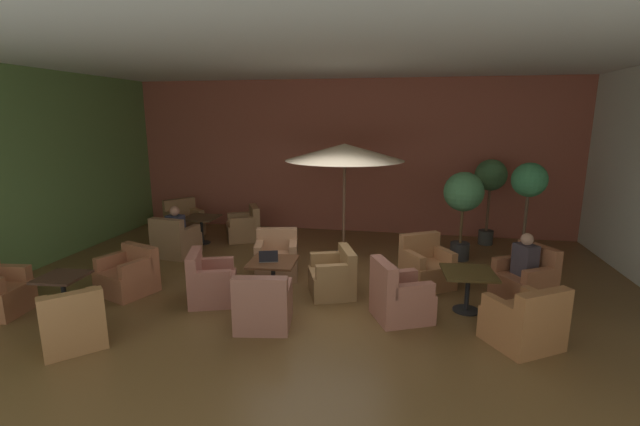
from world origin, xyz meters
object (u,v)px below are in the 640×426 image
Objects in this scene: armchair_front_left_north at (277,259)px; armchair_front_right_west at (525,323)px; armchair_mid_center_north at (245,227)px; armchair_front_right_south at (399,298)px; armchair_mid_center_south at (175,241)px; patron_blue_shirt at (525,257)px; armchair_front_left_south at (263,306)px; cafe_table_front_right at (468,280)px; cafe_table_mid_center at (201,222)px; cafe_table_rear_right at (63,288)px; potted_tree_mid_left at (490,181)px; patio_umbrella_tall_red at (345,153)px; armchair_front_left_east at (210,283)px; armchair_rear_right_south at (129,276)px; armchair_mid_center_east at (184,222)px; potted_tree_left_corner at (528,193)px; potted_tree_mid_right at (463,198)px; patron_by_window at (175,223)px; armchair_front_left_west at (333,277)px; armchair_front_right_north at (525,282)px; armchair_rear_right_east at (72,324)px; cafe_table_front_left at (273,269)px; iced_drink_cup at (269,256)px; open_laptop at (269,258)px; armchair_front_right_east at (426,268)px.

armchair_front_right_west is (3.94, -1.88, -0.01)m from armchair_front_left_north.
armchair_front_left_north is 0.93× the size of armchair_mid_center_north.
armchair_front_left_north is 2.69m from armchair_front_right_south.
patron_blue_shirt reaches higher than armchair_mid_center_south.
armchair_front_left_south is at bearing -161.97° from armchair_front_right_south.
cafe_table_front_right is (2.94, 1.09, 0.20)m from armchair_front_left_south.
cafe_table_mid_center is 0.77× the size of armchair_mid_center_north.
patron_blue_shirt reaches higher than cafe_table_rear_right.
patio_umbrella_tall_red is at bearing -155.61° from potted_tree_mid_left.
armchair_front_left_east reaches higher than armchair_rear_right_south.
armchair_mid_center_east is (-0.79, 0.63, -0.18)m from cafe_table_mid_center.
potted_tree_left_corner reaches higher than armchair_mid_center_east.
armchair_rear_right_south is 6.59m from potted_tree_mid_right.
patron_by_window is (-6.46, 2.71, 0.41)m from armchair_front_right_west.
armchair_front_right_south is 4.09m from potted_tree_left_corner.
armchair_mid_center_east is at bearing 168.36° from patio_umbrella_tall_red.
armchair_front_left_west is 3.14m from armchair_front_right_north.
potted_tree_left_corner is at bearing 35.31° from armchair_rear_right_east.
cafe_table_front_left is 2.94m from armchair_rear_right_east.
patron_blue_shirt reaches higher than armchair_rear_right_east.
armchair_rear_right_east is 2.95m from iced_drink_cup.
armchair_front_left_north is 0.86× the size of armchair_mid_center_east.
armchair_front_left_east is 0.48× the size of potted_tree_mid_left.
cafe_table_rear_right is at bearing -92.63° from patron_by_window.
armchair_rear_right_east reaches higher than iced_drink_cup.
open_laptop is at bearing -80.39° from armchair_front_left_north.
armchair_rear_right_east reaches higher than armchair_rear_right_south.
cafe_table_front_left is at bearing -107.92° from patio_umbrella_tall_red.
armchair_front_right_east is 5.89m from cafe_table_rear_right.
potted_tree_mid_left is 7.17m from patron_by_window.
potted_tree_mid_left is (0.33, 4.89, 1.20)m from armchair_front_right_west.
cafe_table_rear_right is 1.86× the size of open_laptop.
armchair_front_left_south reaches higher than cafe_table_mid_center.
armchair_front_right_north is 2.88× the size of open_laptop.
armchair_front_right_north is 1.02× the size of armchair_rear_right_south.
patron_blue_shirt is at bearing 30.64° from cafe_table_front_right.
armchair_front_left_north is at bearing -124.28° from patio_umbrella_tall_red.
armchair_front_left_east is at bearing -139.11° from potted_tree_mid_left.
patron_by_window is at bearing 169.99° from patron_blue_shirt.
open_laptop is at bearing -45.81° from armchair_mid_center_east.
armchair_front_left_west reaches higher than cafe_table_mid_center.
cafe_table_front_right is at bearing 5.65° from armchair_front_left_east.
cafe_table_rear_right is 7.20m from patron_blue_shirt.
armchair_front_right_north is at bearing 23.07° from armchair_front_left_south.
potted_tree_mid_right is (-1.23, 0.02, -0.14)m from potted_tree_left_corner.
armchair_front_left_south is at bearing -43.81° from armchair_mid_center_south.
cafe_table_mid_center is 7.02m from patron_blue_shirt.
iced_drink_cup is (2.81, 1.35, 0.25)m from cafe_table_rear_right.
patio_umbrella_tall_red is 1.24× the size of potted_tree_mid_left.
armchair_front_right_south is 0.48× the size of potted_tree_left_corner.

